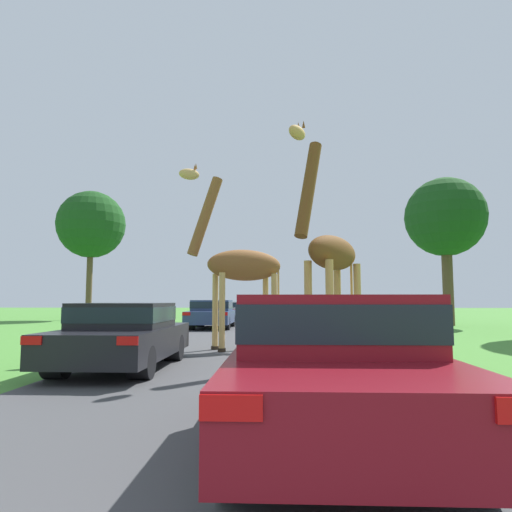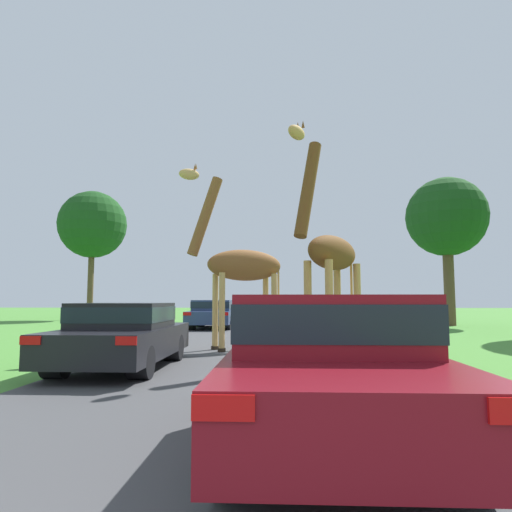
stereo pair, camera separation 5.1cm
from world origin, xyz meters
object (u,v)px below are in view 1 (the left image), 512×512
(giraffe_near_road, at_px, (240,265))
(car_queue_left, at_px, (333,316))
(tree_left_edge, at_px, (445,218))
(car_far_ahead, at_px, (228,311))
(car_lead_maroon, at_px, (329,360))
(tree_centre_back, at_px, (91,225))
(car_verge_right, at_px, (123,333))
(giraffe_companion, at_px, (330,255))
(car_queue_right, at_px, (212,313))

(giraffe_near_road, xyz_separation_m, car_queue_left, (3.02, 3.86, -1.55))
(car_queue_left, distance_m, tree_left_edge, 11.97)
(car_far_ahead, bearing_deg, car_lead_maroon, -81.64)
(giraffe_near_road, bearing_deg, car_lead_maroon, 165.98)
(car_queue_left, xyz_separation_m, tree_centre_back, (-14.89, 14.56, 5.80))
(car_queue_left, relative_size, car_verge_right, 0.97)
(car_lead_maroon, distance_m, car_queue_left, 11.84)
(car_verge_right, bearing_deg, giraffe_near_road, 59.72)
(giraffe_companion, relative_size, car_far_ahead, 1.15)
(giraffe_near_road, height_order, car_queue_left, giraffe_near_road)
(giraffe_near_road, bearing_deg, car_queue_left, -62.98)
(giraffe_near_road, height_order, giraffe_companion, giraffe_companion)
(car_lead_maroon, distance_m, tree_left_edge, 22.33)
(car_lead_maroon, bearing_deg, giraffe_near_road, 100.94)
(car_far_ahead, xyz_separation_m, tree_left_edge, (12.18, -4.34, 5.06))
(giraffe_companion, bearing_deg, car_verge_right, 55.52)
(car_verge_right, bearing_deg, car_far_ahead, 90.05)
(giraffe_near_road, relative_size, tree_centre_back, 0.56)
(giraffe_companion, relative_size, car_lead_maroon, 1.21)
(car_lead_maroon, height_order, tree_centre_back, tree_centre_back)
(giraffe_near_road, distance_m, giraffe_companion, 2.87)
(giraffe_companion, xyz_separation_m, car_queue_left, (0.74, 5.61, -1.64))
(car_verge_right, bearing_deg, car_queue_left, 55.47)
(car_queue_left, relative_size, tree_left_edge, 0.51)
(car_lead_maroon, height_order, car_queue_left, car_queue_left)
(giraffe_near_road, relative_size, car_queue_right, 1.14)
(car_queue_right, relative_size, tree_left_edge, 0.56)
(car_lead_maroon, height_order, car_far_ahead, car_lead_maroon)
(giraffe_near_road, xyz_separation_m, car_far_ahead, (-2.05, 16.45, -1.64))
(giraffe_companion, distance_m, tree_centre_back, 24.98)
(car_verge_right, relative_size, tree_centre_back, 0.46)
(car_lead_maroon, xyz_separation_m, car_queue_left, (1.50, 11.75, 0.02))
(giraffe_near_road, distance_m, tree_left_edge, 16.16)
(giraffe_companion, height_order, tree_centre_back, tree_centre_back)
(giraffe_near_road, height_order, car_far_ahead, giraffe_near_road)
(car_verge_right, relative_size, tree_left_edge, 0.52)
(car_queue_right, height_order, car_verge_right, car_queue_right)
(tree_centre_back, bearing_deg, tree_left_edge, -16.00)
(car_lead_maroon, relative_size, car_queue_left, 1.08)
(car_queue_left, bearing_deg, car_queue_right, 132.38)
(car_verge_right, distance_m, tree_centre_back, 24.72)
(car_queue_left, xyz_separation_m, car_far_ahead, (-5.07, 12.59, -0.09))
(car_queue_right, height_order, tree_centre_back, tree_centre_back)
(car_queue_left, relative_size, tree_centre_back, 0.45)
(car_lead_maroon, bearing_deg, car_far_ahead, 98.36)
(car_lead_maroon, xyz_separation_m, car_far_ahead, (-3.57, 24.33, -0.07))
(car_queue_right, relative_size, car_queue_left, 1.10)
(car_lead_maroon, relative_size, tree_centre_back, 0.48)
(giraffe_near_road, distance_m, car_queue_right, 9.80)
(giraffe_near_road, distance_m, car_far_ahead, 16.66)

